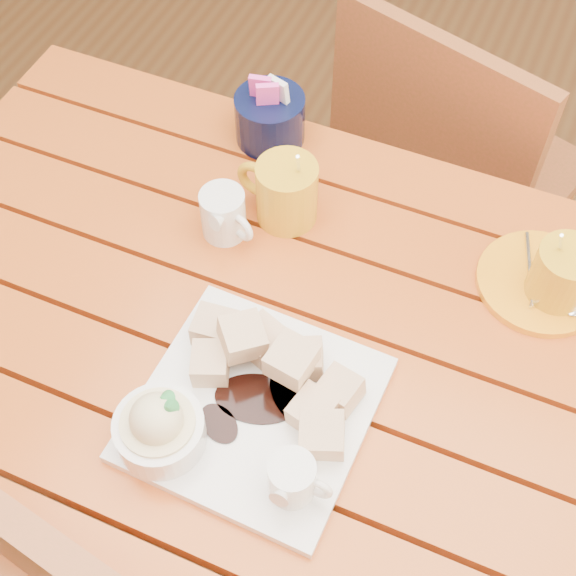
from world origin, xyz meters
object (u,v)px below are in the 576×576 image
at_px(table, 281,385).
at_px(coffee_mug_right, 565,276).
at_px(orange_saucer, 541,283).
at_px(chair_far, 446,172).
at_px(dessert_plate, 235,408).
at_px(coffee_mug_left, 285,191).

bearing_deg(table, coffee_mug_right, 35.12).
height_order(orange_saucer, chair_far, chair_far).
bearing_deg(coffee_mug_right, orange_saucer, 153.89).
height_order(dessert_plate, coffee_mug_left, coffee_mug_left).
bearing_deg(table, chair_far, 83.40).
bearing_deg(table, coffee_mug_left, 111.75).
bearing_deg(orange_saucer, coffee_mug_left, -176.84).
xyz_separation_m(dessert_plate, orange_saucer, (0.29, 0.34, -0.02)).
distance_m(orange_saucer, chair_far, 0.54).
bearing_deg(orange_saucer, chair_far, 116.99).
bearing_deg(coffee_mug_left, chair_far, 76.69).
bearing_deg(chair_far, table, 100.84).
bearing_deg(table, orange_saucer, 38.31).
height_order(table, coffee_mug_right, coffee_mug_right).
relative_size(dessert_plate, coffee_mug_left, 1.90).
bearing_deg(coffee_mug_left, orange_saucer, 9.58).
bearing_deg(coffee_mug_right, table, -148.01).
distance_m(coffee_mug_left, coffee_mug_right, 0.39).
relative_size(orange_saucer, chair_far, 0.20).
distance_m(table, coffee_mug_left, 0.27).
distance_m(table, dessert_plate, 0.18).
distance_m(dessert_plate, chair_far, 0.82).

